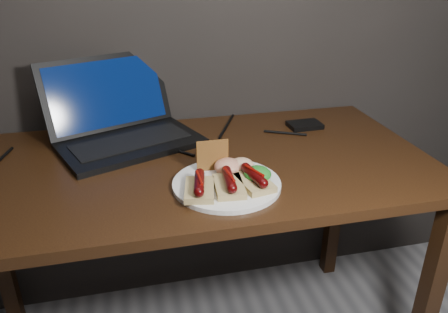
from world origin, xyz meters
TOP-DOWN VIEW (x-y plane):
  - desk at (0.00, 1.38)m, footprint 1.40×0.70m
  - laptop at (-0.18, 1.58)m, footprint 0.51×0.46m
  - hard_drive at (0.43, 1.56)m, footprint 0.11×0.08m
  - desk_cables at (-0.04, 1.53)m, footprint 0.96×0.33m
  - plate at (0.07, 1.22)m, footprint 0.28×0.28m
  - bread_sausage_left at (-0.00, 1.18)m, footprint 0.09×0.13m
  - bread_sausage_center at (0.07, 1.18)m, footprint 0.08×0.12m
  - bread_sausage_right at (0.14, 1.18)m, footprint 0.09×0.13m
  - crispbread at (0.05, 1.29)m, footprint 0.08×0.01m
  - salad_greens at (0.15, 1.20)m, footprint 0.07×0.07m
  - salsa_mound at (0.09, 1.26)m, footprint 0.07×0.07m
  - coleslaw_mound at (0.13, 1.27)m, footprint 0.06×0.06m

SIDE VIEW (x-z plane):
  - desk at x=0.00m, z-range 0.29..1.04m
  - desk_cables at x=-0.04m, z-range 0.75..0.76m
  - plate at x=0.07m, z-range 0.75..0.76m
  - hard_drive at x=0.43m, z-range 0.75..0.77m
  - bread_sausage_left at x=0.00m, z-range 0.76..0.80m
  - bread_sausage_center at x=0.07m, z-range 0.76..0.80m
  - bread_sausage_right at x=0.14m, z-range 0.76..0.80m
  - coleslaw_mound at x=0.13m, z-range 0.76..0.80m
  - salad_greens at x=0.15m, z-range 0.76..0.80m
  - salsa_mound at x=0.09m, z-range 0.76..0.80m
  - laptop at x=-0.18m, z-range 0.68..0.93m
  - crispbread at x=0.05m, z-range 0.76..0.85m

